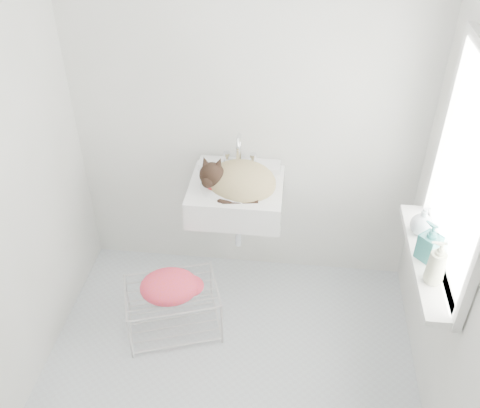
# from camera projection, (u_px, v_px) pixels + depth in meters

# --- Properties ---
(floor) EXTENTS (2.20, 2.00, 0.02)m
(floor) POSITION_uv_depth(u_px,v_px,m) (228.00, 374.00, 3.17)
(floor) COLOR silver
(floor) RESTS_ON ground
(back_wall) EXTENTS (2.20, 0.02, 2.50)m
(back_wall) POSITION_uv_depth(u_px,v_px,m) (247.00, 105.00, 3.23)
(back_wall) COLOR white
(back_wall) RESTS_ON ground
(right_wall) EXTENTS (0.02, 2.00, 2.50)m
(right_wall) POSITION_uv_depth(u_px,v_px,m) (476.00, 220.00, 2.33)
(right_wall) COLOR white
(right_wall) RESTS_ON ground
(window_glass) EXTENTS (0.01, 0.80, 1.00)m
(window_glass) POSITION_uv_depth(u_px,v_px,m) (467.00, 175.00, 2.43)
(window_glass) COLOR white
(window_glass) RESTS_ON right_wall
(window_frame) EXTENTS (0.04, 0.90, 1.10)m
(window_frame) POSITION_uv_depth(u_px,v_px,m) (464.00, 175.00, 2.43)
(window_frame) COLOR white
(window_frame) RESTS_ON right_wall
(windowsill) EXTENTS (0.16, 0.88, 0.04)m
(windowsill) POSITION_uv_depth(u_px,v_px,m) (427.00, 259.00, 2.75)
(windowsill) COLOR white
(windowsill) RESTS_ON right_wall
(sink) EXTENTS (0.57, 0.50, 0.23)m
(sink) POSITION_uv_depth(u_px,v_px,m) (236.00, 184.00, 3.26)
(sink) COLOR white
(sink) RESTS_ON back_wall
(faucet) EXTENTS (0.21, 0.14, 0.21)m
(faucet) POSITION_uv_depth(u_px,v_px,m) (240.00, 149.00, 3.32)
(faucet) COLOR silver
(faucet) RESTS_ON sink
(cat) EXTENTS (0.47, 0.39, 0.28)m
(cat) POSITION_uv_depth(u_px,v_px,m) (238.00, 180.00, 3.22)
(cat) COLOR tan
(cat) RESTS_ON sink
(wire_rack) EXTENTS (0.65, 0.54, 0.33)m
(wire_rack) POSITION_uv_depth(u_px,v_px,m) (173.00, 310.00, 3.37)
(wire_rack) COLOR silver
(wire_rack) RESTS_ON floor
(towel) EXTENTS (0.39, 0.31, 0.15)m
(towel) POSITION_uv_depth(u_px,v_px,m) (170.00, 292.00, 3.21)
(towel) COLOR #F13F08
(towel) RESTS_ON wire_rack
(bottle_a) EXTENTS (0.08, 0.08, 0.21)m
(bottle_a) POSITION_uv_depth(u_px,v_px,m) (432.00, 281.00, 2.59)
(bottle_a) COLOR beige
(bottle_a) RESTS_ON windowsill
(bottle_b) EXTENTS (0.13, 0.14, 0.21)m
(bottle_b) POSITION_uv_depth(u_px,v_px,m) (426.00, 258.00, 2.73)
(bottle_b) COLOR #276E6D
(bottle_b) RESTS_ON windowsill
(bottle_c) EXTENTS (0.15, 0.15, 0.16)m
(bottle_c) POSITION_uv_depth(u_px,v_px,m) (420.00, 232.00, 2.89)
(bottle_c) COLOR silver
(bottle_c) RESTS_ON windowsill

